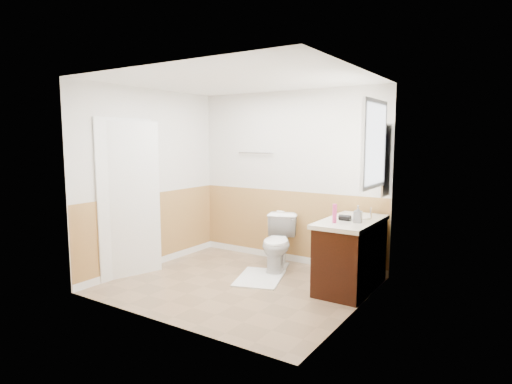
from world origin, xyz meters
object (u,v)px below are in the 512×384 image
Objects in this scene: vanity_cabinet at (351,256)px; lotion_bottle at (335,213)px; toilet at (278,243)px; bath_mat at (260,278)px; soap_dispenser at (358,214)px.

lotion_bottle is at bearing -108.60° from vanity_cabinet.
toilet is 0.94× the size of bath_mat.
bath_mat is 1.56m from soap_dispenser.
toilet is 3.76× the size of soap_dispenser.
soap_dispenser is at bearing 36.21° from lotion_bottle.
toilet is 3.43× the size of lotion_bottle.
toilet reaches higher than bath_mat.
toilet is 1.27m from lotion_bottle.
vanity_cabinet reaches higher than bath_mat.
lotion_bottle is at bearing -0.07° from bath_mat.
toilet is at bearing 165.64° from soap_dispenser.
lotion_bottle is at bearing -143.79° from soap_dispenser.
bath_mat is 1.22m from vanity_cabinet.
lotion_bottle reaches higher than vanity_cabinet.
soap_dispenser is (1.24, -0.32, 0.57)m from toilet.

